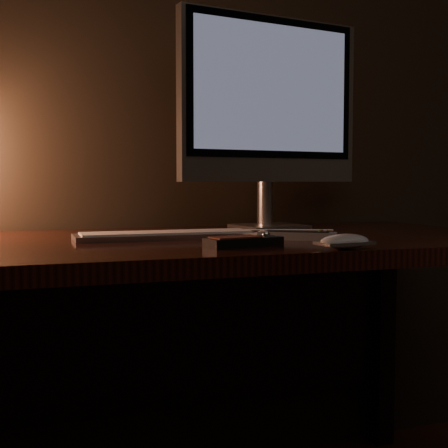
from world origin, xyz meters
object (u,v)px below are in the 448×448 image
object	(u,v)px
desk	(190,286)
tv_remote	(297,235)
monitor	(271,104)
keyboard	(166,235)
mouse	(345,244)
media_remote	(244,241)

from	to	relation	value
desk	tv_remote	world-z (taller)	tv_remote
monitor	keyboard	xyz separation A→B (m)	(-0.37, -0.23, -0.36)
desk	monitor	xyz separation A→B (m)	(0.30, 0.18, 0.49)
keyboard	tv_remote	bearing A→B (deg)	-25.50
monitor	mouse	size ratio (longest dim) A/B	5.36
media_remote	desk	bearing A→B (deg)	85.22
keyboard	media_remote	size ratio (longest dim) A/B	2.51
keyboard	monitor	bearing A→B (deg)	32.25
mouse	media_remote	xyz separation A→B (m)	(-0.18, 0.11, 0.00)
monitor	keyboard	size ratio (longest dim) A/B	1.40
media_remote	mouse	bearing A→B (deg)	-43.07
monitor	tv_remote	xyz separation A→B (m)	(-0.09, -0.37, -0.35)
media_remote	monitor	bearing A→B (deg)	49.32
desk	tv_remote	bearing A→B (deg)	-42.42
desk	keyboard	bearing A→B (deg)	-145.77
desk	media_remote	size ratio (longest dim) A/B	9.14
monitor	keyboard	distance (m)	0.56
mouse	tv_remote	size ratio (longest dim) A/B	0.64
desk	monitor	distance (m)	0.60
desk	monitor	size ratio (longest dim) A/B	2.60
media_remote	tv_remote	xyz separation A→B (m)	(0.18, 0.10, -0.00)
media_remote	tv_remote	bearing A→B (deg)	19.30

